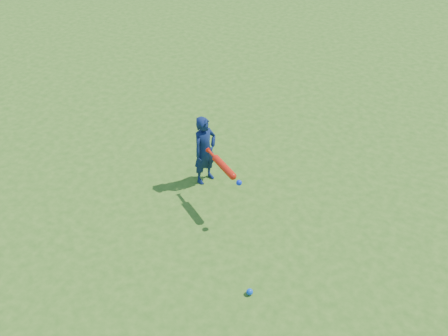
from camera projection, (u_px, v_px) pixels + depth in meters
name	position (u px, v px, depth m)	size (l,w,h in m)	color
ground	(161.00, 180.00, 6.92)	(80.00, 80.00, 0.00)	#316217
child	(205.00, 150.00, 6.62)	(0.37, 0.24, 1.01)	#0E1D44
ground_ball_blue	(250.00, 292.00, 5.39)	(0.07, 0.07, 0.07)	blue
bat_swing	(225.00, 168.00, 6.09)	(0.67, 0.50, 0.09)	red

